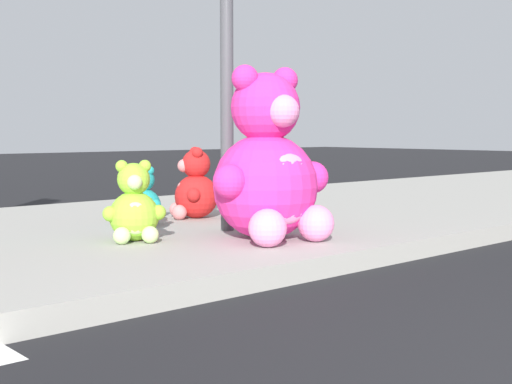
{
  "coord_description": "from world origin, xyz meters",
  "views": [
    {
      "loc": [
        -2.7,
        -0.13,
        0.99
      ],
      "look_at": [
        0.61,
        3.6,
        0.55
      ],
      "focal_mm": 48.88,
      "sensor_mm": 36.0,
      "label": 1
    }
  ],
  "objects_px": {
    "sign_pole": "(227,27)",
    "plush_lavender": "(251,196)",
    "plush_teal": "(142,201)",
    "plush_red": "(194,190)",
    "plush_pink_large": "(268,171)",
    "plush_lime": "(134,209)"
  },
  "relations": [
    {
      "from": "sign_pole",
      "to": "plush_lavender",
      "type": "relative_size",
      "value": 6.11
    },
    {
      "from": "plush_teal",
      "to": "plush_red",
      "type": "height_order",
      "value": "plush_red"
    },
    {
      "from": "sign_pole",
      "to": "plush_pink_large",
      "type": "height_order",
      "value": "sign_pole"
    },
    {
      "from": "plush_lavender",
      "to": "plush_red",
      "type": "xyz_separation_m",
      "value": [
        -0.43,
        0.34,
        0.06
      ]
    },
    {
      "from": "plush_pink_large",
      "to": "plush_red",
      "type": "relative_size",
      "value": 1.95
    },
    {
      "from": "plush_lime",
      "to": "plush_red",
      "type": "relative_size",
      "value": 0.9
    },
    {
      "from": "sign_pole",
      "to": "plush_lime",
      "type": "relative_size",
      "value": 5.17
    },
    {
      "from": "plush_red",
      "to": "plush_lavender",
      "type": "bearing_deg",
      "value": -38.43
    },
    {
      "from": "sign_pole",
      "to": "plush_lime",
      "type": "bearing_deg",
      "value": 178.59
    },
    {
      "from": "plush_pink_large",
      "to": "plush_lavender",
      "type": "xyz_separation_m",
      "value": [
        0.8,
        1.11,
        -0.32
      ]
    },
    {
      "from": "plush_lime",
      "to": "plush_red",
      "type": "xyz_separation_m",
      "value": [
        1.19,
        0.84,
        0.03
      ]
    },
    {
      "from": "plush_teal",
      "to": "plush_red",
      "type": "relative_size",
      "value": 0.77
    },
    {
      "from": "plush_teal",
      "to": "plush_pink_large",
      "type": "bearing_deg",
      "value": -79.29
    },
    {
      "from": "plush_lavender",
      "to": "plush_teal",
      "type": "bearing_deg",
      "value": 165.25
    },
    {
      "from": "plush_teal",
      "to": "plush_lime",
      "type": "relative_size",
      "value": 0.85
    },
    {
      "from": "sign_pole",
      "to": "plush_pink_large",
      "type": "bearing_deg",
      "value": -97.1
    },
    {
      "from": "plush_teal",
      "to": "plush_lavender",
      "type": "relative_size",
      "value": 1.01
    },
    {
      "from": "sign_pole",
      "to": "plush_teal",
      "type": "xyz_separation_m",
      "value": [
        -0.34,
        0.8,
        -1.49
      ]
    },
    {
      "from": "sign_pole",
      "to": "plush_red",
      "type": "distance_m",
      "value": 1.69
    },
    {
      "from": "sign_pole",
      "to": "plush_lavender",
      "type": "distance_m",
      "value": 1.74
    },
    {
      "from": "plush_lavender",
      "to": "plush_lime",
      "type": "bearing_deg",
      "value": -162.97
    },
    {
      "from": "sign_pole",
      "to": "plush_pink_large",
      "type": "xyz_separation_m",
      "value": [
        -0.07,
        -0.59,
        -1.16
      ]
    }
  ]
}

